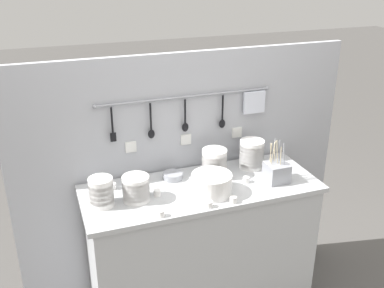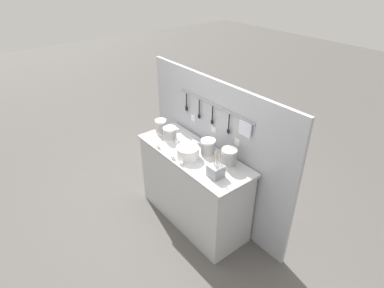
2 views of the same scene
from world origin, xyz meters
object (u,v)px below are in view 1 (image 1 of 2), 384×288
object	(u,v)px
bowl_stack_back_corner	(101,192)
cup_beside_plates	(157,193)
cutlery_caddy	(277,172)
bowl_stack_tall_left	(214,163)
steel_mixing_bowl	(173,176)
bowl_stack_wide_centre	(252,154)
cup_edge_near	(209,204)
cup_edge_far	(246,180)
bowl_stack_short_front	(136,188)
cup_back_right	(233,200)
cup_back_left	(161,213)
cup_centre	(113,186)
plate_stack	(212,184)

from	to	relation	value
bowl_stack_back_corner	cup_beside_plates	size ratio (longest dim) A/B	4.19
cutlery_caddy	bowl_stack_tall_left	bearing A→B (deg)	150.64
bowl_stack_back_corner	steel_mixing_bowl	size ratio (longest dim) A/B	1.36
bowl_stack_tall_left	bowl_stack_wide_centre	world-z (taller)	bowl_stack_wide_centre
cutlery_caddy	cup_edge_near	bearing A→B (deg)	-163.61
cutlery_caddy	cup_edge_far	xyz separation A→B (m)	(-0.19, 0.05, -0.04)
bowl_stack_tall_left	bowl_stack_short_front	world-z (taller)	bowl_stack_tall_left
cup_beside_plates	cup_edge_far	bearing A→B (deg)	-2.91
bowl_stack_tall_left	cutlery_caddy	bearing A→B (deg)	-29.36
bowl_stack_tall_left	steel_mixing_bowl	distance (m)	0.28
cup_edge_far	cup_back_right	size ratio (longest dim) A/B	1.00
bowl_stack_back_corner	cup_beside_plates	xyz separation A→B (m)	(0.32, 0.00, -0.07)
cup_back_right	cup_back_left	world-z (taller)	same
cup_beside_plates	cup_back_right	xyz separation A→B (m)	(0.39, -0.23, 0.00)
steel_mixing_bowl	bowl_stack_tall_left	bearing A→B (deg)	-12.37
cup_edge_near	cup_edge_far	bearing A→B (deg)	30.98
cup_back_left	bowl_stack_back_corner	bearing A→B (deg)	141.63
cup_centre	cutlery_caddy	bearing A→B (deg)	-13.91
cutlery_caddy	cup_back_right	distance (m)	0.40
bowl_stack_wide_centre	cup_back_left	bearing A→B (deg)	-152.57
steel_mixing_bowl	cutlery_caddy	size ratio (longest dim) A/B	0.46
cup_edge_far	bowl_stack_short_front	bearing A→B (deg)	178.36
bowl_stack_back_corner	cup_centre	bearing A→B (deg)	61.83
bowl_stack_back_corner	cup_back_left	xyz separation A→B (m)	(0.28, -0.22, -0.07)
cup_edge_near	cup_centre	bearing A→B (deg)	140.09
bowl_stack_back_corner	steel_mixing_bowl	bearing A→B (deg)	20.38
cup_centre	cup_beside_plates	xyz separation A→B (m)	(0.23, -0.17, 0.00)
cutlery_caddy	cup_centre	size ratio (longest dim) A/B	6.74
cutlery_caddy	cup_back_left	size ratio (longest dim) A/B	6.74
plate_stack	cup_back_left	bearing A→B (deg)	-158.00
steel_mixing_bowl	cup_back_left	distance (m)	0.45
cup_beside_plates	cup_edge_far	distance (m)	0.57
steel_mixing_bowl	cup_edge_near	size ratio (longest dim) A/B	3.07
bowl_stack_tall_left	cup_edge_far	xyz separation A→B (m)	(0.16, -0.15, -0.07)
cutlery_caddy	bowl_stack_wide_centre	bearing A→B (deg)	104.24
cup_back_left	cup_beside_plates	bearing A→B (deg)	79.56
bowl_stack_short_front	cutlery_caddy	world-z (taller)	cutlery_caddy
cup_edge_near	cup_back_left	bearing A→B (deg)	180.00
bowl_stack_tall_left	cup_back_right	size ratio (longest dim) A/B	4.49
cup_centre	bowl_stack_tall_left	bearing A→B (deg)	-4.61
plate_stack	cup_edge_far	distance (m)	0.26
plate_stack	cutlery_caddy	xyz separation A→B (m)	(0.44, 0.01, 0.00)
plate_stack	cup_back_right	world-z (taller)	plate_stack
cup_beside_plates	cup_back_left	xyz separation A→B (m)	(-0.04, -0.23, 0.00)
cup_back_right	cup_centre	bearing A→B (deg)	147.59
bowl_stack_wide_centre	bowl_stack_short_front	xyz separation A→B (m)	(-0.82, -0.17, -0.02)
cutlery_caddy	cup_edge_far	world-z (taller)	cutlery_caddy
plate_stack	bowl_stack_short_front	bearing A→B (deg)	170.60
bowl_stack_back_corner	bowl_stack_tall_left	bearing A→B (deg)	9.25
plate_stack	cup_edge_far	world-z (taller)	plate_stack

